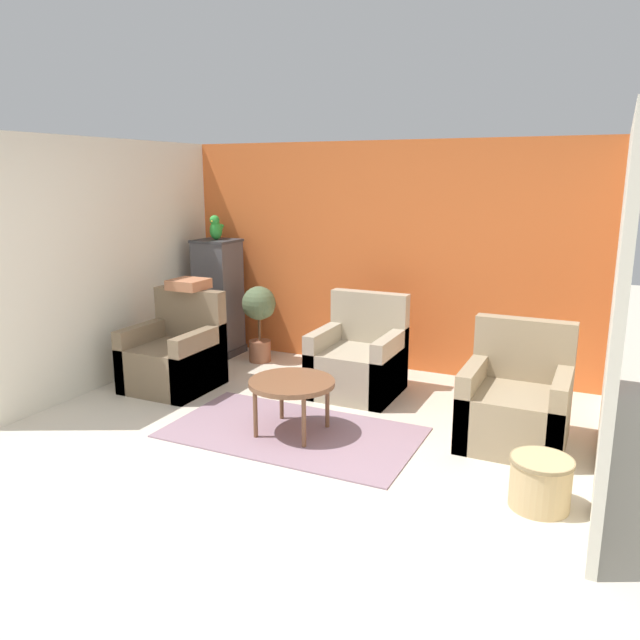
{
  "coord_description": "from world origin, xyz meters",
  "views": [
    {
      "loc": [
        2.24,
        -3.19,
        2.07
      ],
      "look_at": [
        0.0,
        1.54,
        0.84
      ],
      "focal_mm": 35.0,
      "sensor_mm": 36.0,
      "label": 1
    }
  ],
  "objects": [
    {
      "name": "parrot",
      "position": [
        -1.86,
        2.72,
        1.47
      ],
      "size": [
        0.13,
        0.24,
        0.28
      ],
      "color": "green",
      "rests_on": "birdcage"
    },
    {
      "name": "area_rug",
      "position": [
        -0.01,
        1.02,
        0.01
      ],
      "size": [
        2.04,
        1.15,
        0.01
      ],
      "color": "gray",
      "rests_on": "ground_plane"
    },
    {
      "name": "wall_back_accent",
      "position": [
        0.0,
        3.11,
        1.21
      ],
      "size": [
        4.65,
        0.06,
        2.41
      ],
      "color": "orange",
      "rests_on": "ground_plane"
    },
    {
      "name": "wall_right",
      "position": [
        2.3,
        1.54,
        1.21
      ],
      "size": [
        0.06,
        3.08,
        2.41
      ],
      "color": "silver",
      "rests_on": "ground_plane"
    },
    {
      "name": "armchair_left",
      "position": [
        -1.59,
        1.54,
        0.3
      ],
      "size": [
        0.78,
        0.78,
        0.95
      ],
      "color": "#7A664C",
      "rests_on": "ground_plane"
    },
    {
      "name": "potted_plant",
      "position": [
        -1.28,
        2.66,
        0.57
      ],
      "size": [
        0.41,
        0.38,
        0.86
      ],
      "color": "brown",
      "rests_on": "ground_plane"
    },
    {
      "name": "ground_plane",
      "position": [
        0.0,
        0.0,
        0.0
      ],
      "size": [
        20.0,
        20.0,
        0.0
      ],
      "primitive_type": "plane",
      "color": "beige",
      "rests_on": "ground"
    },
    {
      "name": "armchair_middle",
      "position": [
        0.11,
        2.17,
        0.3
      ],
      "size": [
        0.78,
        0.78,
        0.95
      ],
      "color": "tan",
      "rests_on": "ground_plane"
    },
    {
      "name": "coffee_table",
      "position": [
        -0.01,
        1.02,
        0.41
      ],
      "size": [
        0.7,
        0.7,
        0.46
      ],
      "color": "brown",
      "rests_on": "ground_plane"
    },
    {
      "name": "wall_left",
      "position": [
        -2.3,
        1.54,
        1.21
      ],
      "size": [
        0.06,
        3.08,
        2.41
      ],
      "color": "silver",
      "rests_on": "ground_plane"
    },
    {
      "name": "wicker_basket",
      "position": [
        1.96,
        0.67,
        0.18
      ],
      "size": [
        0.4,
        0.4,
        0.33
      ],
      "color": "tan",
      "rests_on": "ground_plane"
    },
    {
      "name": "birdcage",
      "position": [
        -1.86,
        2.72,
        0.67
      ],
      "size": [
        0.46,
        0.46,
        1.35
      ],
      "color": "#353539",
      "rests_on": "ground_plane"
    },
    {
      "name": "armchair_right",
      "position": [
        1.66,
        1.61,
        0.3
      ],
      "size": [
        0.78,
        0.78,
        0.95
      ],
      "color": "#9E896B",
      "rests_on": "ground_plane"
    },
    {
      "name": "throw_pillow",
      "position": [
        -1.59,
        1.81,
        1.0
      ],
      "size": [
        0.34,
        0.34,
        0.1
      ],
      "color": "#B2704C",
      "rests_on": "armchair_left"
    }
  ]
}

